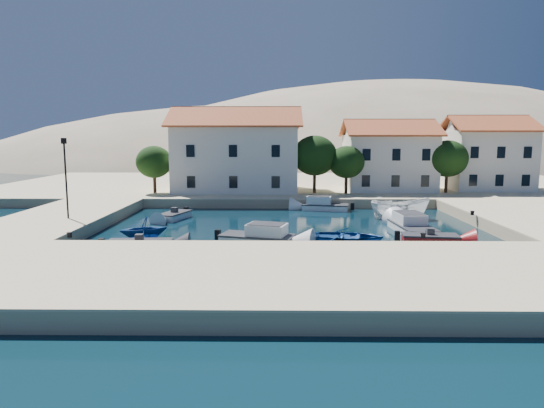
{
  "coord_description": "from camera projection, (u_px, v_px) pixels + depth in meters",
  "views": [
    {
      "loc": [
        -1.1,
        -29.07,
        7.33
      ],
      "look_at": [
        -1.59,
        9.09,
        2.0
      ],
      "focal_mm": 32.0,
      "sensor_mm": 36.0,
      "label": 1
    }
  ],
  "objects": [
    {
      "name": "rowboat_west",
      "position": [
        144.0,
        239.0,
        35.07
      ],
      "size": [
        4.16,
        3.91,
        1.75
      ],
      "primitive_type": "imported",
      "rotation": [
        0.0,
        0.0,
        -1.19
      ],
      "color": "navy",
      "rests_on": "ground"
    },
    {
      "name": "cabin_cruiser_south",
      "position": [
        257.0,
        237.0,
        33.38
      ],
      "size": [
        5.43,
        3.48,
        1.6
      ],
      "rotation": [
        0.0,
        0.0,
        -0.29
      ],
      "color": "white",
      "rests_on": "ground"
    },
    {
      "name": "hills",
      "position": [
        346.0,
        233.0,
        155.19
      ],
      "size": [
        254.0,
        176.0,
        99.0
      ],
      "color": "gray",
      "rests_on": "ground"
    },
    {
      "name": "motorboat_white_ne",
      "position": [
        394.0,
        209.0,
        47.53
      ],
      "size": [
        2.9,
        4.14,
        1.25
      ],
      "rotation": [
        0.0,
        0.0,
        1.9
      ],
      "color": "white",
      "rests_on": "ground"
    },
    {
      "name": "lamppost",
      "position": [
        65.0,
        170.0,
        37.28
      ],
      "size": [
        0.35,
        0.25,
        6.22
      ],
      "color": "black",
      "rests_on": "quay_west"
    },
    {
      "name": "building_mid",
      "position": [
        388.0,
        154.0,
        57.63
      ],
      "size": [
        10.5,
        8.4,
        8.3
      ],
      "color": "white",
      "rests_on": "quay_north"
    },
    {
      "name": "boat_east",
      "position": [
        400.0,
        219.0,
        43.52
      ],
      "size": [
        5.38,
        2.18,
        2.05
      ],
      "primitive_type": "imported",
      "rotation": [
        0.0,
        0.0,
        1.61
      ],
      "color": "white",
      "rests_on": "ground"
    },
    {
      "name": "building_left",
      "position": [
        237.0,
        148.0,
        56.77
      ],
      "size": [
        14.7,
        9.45,
        9.7
      ],
      "color": "white",
      "rests_on": "quay_north"
    },
    {
      "name": "motorboat_grey_sw",
      "position": [
        140.0,
        246.0,
        31.47
      ],
      "size": [
        4.26,
        2.11,
        1.25
      ],
      "rotation": [
        0.0,
        0.0,
        0.07
      ],
      "color": "#2F3034",
      "rests_on": "ground"
    },
    {
      "name": "ground",
      "position": [
        296.0,
        257.0,
        29.79
      ],
      "size": [
        400.0,
        400.0,
        0.0
      ],
      "primitive_type": "plane",
      "color": "black",
      "rests_on": "ground"
    },
    {
      "name": "rowboat_south",
      "position": [
        346.0,
        242.0,
        33.81
      ],
      "size": [
        5.59,
        4.34,
        1.07
      ],
      "primitive_type": "imported",
      "rotation": [
        0.0,
        0.0,
        1.44
      ],
      "color": "navy",
      "rests_on": "ground"
    },
    {
      "name": "cabin_cruiser_east",
      "position": [
        412.0,
        226.0,
        37.18
      ],
      "size": [
        2.67,
        5.84,
        1.6
      ],
      "rotation": [
        0.0,
        0.0,
        1.64
      ],
      "color": "white",
      "rests_on": "ground"
    },
    {
      "name": "trees",
      "position": [
        328.0,
        159.0,
        54.27
      ],
      "size": [
        37.3,
        5.3,
        6.45
      ],
      "color": "#382314",
      "rests_on": "quay_north"
    },
    {
      "name": "bollards",
      "position": [
        335.0,
        227.0,
        33.43
      ],
      "size": [
        29.36,
        9.56,
        0.3
      ],
      "color": "black",
      "rests_on": "ground"
    },
    {
      "name": "quay_north",
      "position": [
        300.0,
        186.0,
        67.33
      ],
      "size": [
        80.0,
        36.0,
        1.0
      ],
      "primitive_type": "cube",
      "color": "beige",
      "rests_on": "ground"
    },
    {
      "name": "motorboat_red_se",
      "position": [
        430.0,
        239.0,
        33.51
      ],
      "size": [
        3.97,
        2.15,
        1.25
      ],
      "rotation": [
        0.0,
        0.0,
        -0.13
      ],
      "color": "maroon",
      "rests_on": "ground"
    },
    {
      "name": "motorboat_white_west",
      "position": [
        175.0,
        216.0,
        43.29
      ],
      "size": [
        2.67,
        4.03,
        1.25
      ],
      "rotation": [
        0.0,
        0.0,
        -1.87
      ],
      "color": "white",
      "rests_on": "ground"
    },
    {
      "name": "quay_south",
      "position": [
        300.0,
        277.0,
        23.78
      ],
      "size": [
        52.0,
        12.0,
        1.0
      ],
      "primitive_type": "cube",
      "color": "beige",
      "rests_on": "ground"
    },
    {
      "name": "building_right",
      "position": [
        486.0,
        152.0,
        58.44
      ],
      "size": [
        9.45,
        8.4,
        8.8
      ],
      "color": "white",
      "rests_on": "quay_north"
    },
    {
      "name": "quay_east",
      "position": [
        544.0,
        221.0,
        39.36
      ],
      "size": [
        11.0,
        20.0,
        1.0
      ],
      "primitive_type": "cube",
      "color": "beige",
      "rests_on": "ground"
    },
    {
      "name": "cabin_cruiser_north",
      "position": [
        325.0,
        205.0,
        48.49
      ],
      "size": [
        4.86,
        2.76,
        1.6
      ],
      "rotation": [
        0.0,
        0.0,
        2.95
      ],
      "color": "white",
      "rests_on": "ground"
    },
    {
      "name": "quay_west",
      "position": [
        61.0,
        220.0,
        39.87
      ],
      "size": [
        8.0,
        20.0,
        1.0
      ],
      "primitive_type": "cube",
      "color": "beige",
      "rests_on": "ground"
    }
  ]
}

